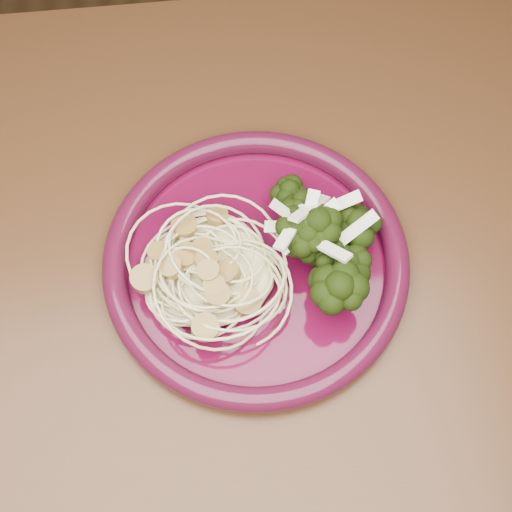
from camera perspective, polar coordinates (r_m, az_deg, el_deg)
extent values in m
plane|color=brown|center=(1.34, -3.53, -17.84)|extent=(3.50, 3.50, 0.00)
cube|color=#472814|center=(0.62, -7.30, -8.79)|extent=(1.20, 0.80, 0.04)
cylinder|color=#46061F|center=(0.63, 0.00, -0.67)|extent=(0.30, 0.30, 0.01)
torus|color=#460E24|center=(0.62, 0.00, -0.33)|extent=(0.31, 0.31, 0.02)
ellipsoid|color=beige|center=(0.61, -3.85, -1.06)|extent=(0.13, 0.12, 0.03)
ellipsoid|color=black|center=(0.61, 4.69, 1.63)|extent=(0.11, 0.15, 0.05)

